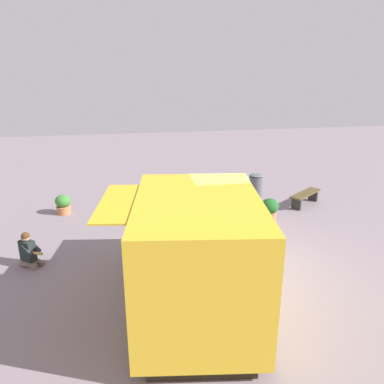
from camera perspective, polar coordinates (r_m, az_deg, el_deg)
The scene contains 7 objects.
ground_plane at distance 9.60m, azimuth 6.62°, elevation -10.68°, with size 40.00×40.00×0.00m, color gray.
food_truck at distance 7.50m, azimuth 0.64°, elevation -9.17°, with size 4.87×3.30×2.49m.
person_customer at distance 10.14m, azimuth -23.73°, elevation -8.46°, with size 0.69×0.74×0.87m.
planter_flowering_near at distance 12.00m, azimuth 11.80°, elevation -2.63°, with size 0.55×0.55×0.77m.
planter_flowering_far at distance 13.16m, azimuth -19.14°, elevation -1.74°, with size 0.50×0.50×0.66m.
plaza_bench at distance 13.80m, azimuth 16.96°, elevation -0.55°, with size 1.23×1.48×0.45m.
trash_bin at distance 13.68m, azimuth 9.70°, elevation 0.65°, with size 0.49×0.49×1.04m.
Camera 1 is at (7.99, -2.57, 4.67)m, focal length 34.83 mm.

